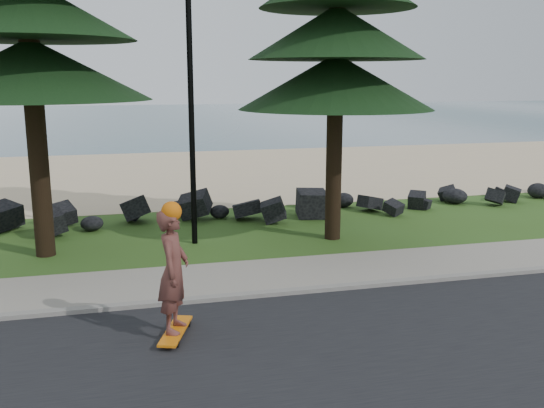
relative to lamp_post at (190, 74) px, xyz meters
name	(u,v)px	position (x,y,z in m)	size (l,w,h in m)	color
ground	(214,285)	(0.00, -3.20, -4.13)	(160.00, 160.00, 0.00)	#325219
road	(267,397)	(0.00, -7.70, -4.12)	(160.00, 7.00, 0.02)	black
kerb	(222,298)	(0.00, -4.10, -4.08)	(160.00, 0.20, 0.10)	gray
sidewalk	(213,280)	(0.00, -3.00, -4.09)	(160.00, 2.00, 0.08)	gray
beach_sand	(163,174)	(0.00, 11.30, -4.13)	(160.00, 15.00, 0.01)	beige
ocean	(137,118)	(0.00, 47.80, -4.13)	(160.00, 58.00, 0.01)	#345A64
seawall_boulders	(185,221)	(0.00, 2.40, -4.13)	(60.00, 2.40, 1.10)	black
lamp_post	(190,74)	(0.00, 0.00, 0.00)	(0.25, 0.14, 8.14)	black
skateboarder	(174,271)	(-0.98, -5.53, -3.03)	(0.68, 1.21, 2.20)	orange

